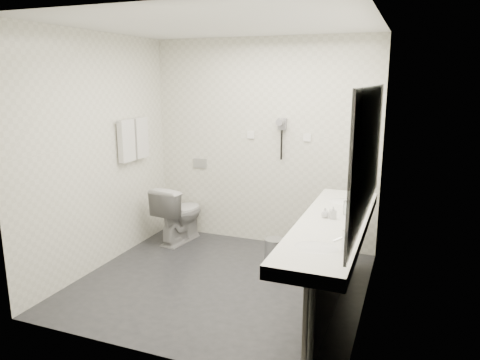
% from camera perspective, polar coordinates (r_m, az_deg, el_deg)
% --- Properties ---
extents(floor, '(2.80, 2.80, 0.00)m').
position_cam_1_polar(floor, '(4.68, -2.44, -12.86)').
color(floor, '#242529').
rests_on(floor, ground).
extents(ceiling, '(2.80, 2.80, 0.00)m').
position_cam_1_polar(ceiling, '(4.25, -2.77, 19.18)').
color(ceiling, white).
rests_on(ceiling, wall_back).
extents(wall_back, '(2.80, 0.00, 2.80)m').
position_cam_1_polar(wall_back, '(5.49, 2.90, 4.65)').
color(wall_back, silver).
rests_on(wall_back, floor).
extents(wall_front, '(2.80, 0.00, 2.80)m').
position_cam_1_polar(wall_front, '(3.17, -12.10, -1.69)').
color(wall_front, silver).
rests_on(wall_front, floor).
extents(wall_left, '(0.00, 2.60, 2.60)m').
position_cam_1_polar(wall_left, '(5.02, -17.42, 3.30)').
color(wall_left, silver).
rests_on(wall_left, floor).
extents(wall_right, '(0.00, 2.60, 2.60)m').
position_cam_1_polar(wall_right, '(3.95, 16.34, 0.92)').
color(wall_right, silver).
rests_on(wall_right, floor).
extents(vanity_counter, '(0.55, 2.20, 0.10)m').
position_cam_1_polar(vanity_counter, '(3.90, 11.61, -5.80)').
color(vanity_counter, white).
rests_on(vanity_counter, floor).
extents(vanity_panel, '(0.03, 2.15, 0.75)m').
position_cam_1_polar(vanity_panel, '(4.06, 11.70, -11.54)').
color(vanity_panel, gray).
rests_on(vanity_panel, floor).
extents(vanity_post_near, '(0.06, 0.06, 0.75)m').
position_cam_1_polar(vanity_post_near, '(3.14, 8.84, -19.11)').
color(vanity_post_near, silver).
rests_on(vanity_post_near, floor).
extents(vanity_post_far, '(0.06, 0.06, 0.75)m').
position_cam_1_polar(vanity_post_far, '(5.01, 14.08, -6.85)').
color(vanity_post_far, silver).
rests_on(vanity_post_far, floor).
extents(mirror, '(0.02, 2.20, 1.05)m').
position_cam_1_polar(mirror, '(3.72, 16.02, 3.36)').
color(mirror, '#B2BCC6').
rests_on(mirror, wall_right).
extents(basin_near, '(0.40, 0.31, 0.05)m').
position_cam_1_polar(basin_near, '(3.29, 9.68, -8.66)').
color(basin_near, white).
rests_on(basin_near, vanity_counter).
extents(basin_far, '(0.40, 0.31, 0.05)m').
position_cam_1_polar(basin_far, '(4.51, 13.06, -2.87)').
color(basin_far, white).
rests_on(basin_far, vanity_counter).
extents(faucet_near, '(0.04, 0.04, 0.15)m').
position_cam_1_polar(faucet_near, '(3.23, 13.15, -7.53)').
color(faucet_near, silver).
rests_on(faucet_near, vanity_counter).
extents(faucet_far, '(0.04, 0.04, 0.15)m').
position_cam_1_polar(faucet_far, '(4.47, 15.59, -1.98)').
color(faucet_far, silver).
rests_on(faucet_far, vanity_counter).
extents(soap_bottle_a, '(0.07, 0.07, 0.11)m').
position_cam_1_polar(soap_bottle_a, '(3.93, 11.72, -4.04)').
color(soap_bottle_a, white).
rests_on(soap_bottle_a, vanity_counter).
extents(soap_bottle_b, '(0.10, 0.10, 0.09)m').
position_cam_1_polar(soap_bottle_b, '(3.96, 10.75, -4.10)').
color(soap_bottle_b, white).
rests_on(soap_bottle_b, vanity_counter).
extents(glass_left, '(0.08, 0.08, 0.12)m').
position_cam_1_polar(glass_left, '(4.07, 13.45, -3.46)').
color(glass_left, silver).
rests_on(glass_left, vanity_counter).
extents(glass_right, '(0.07, 0.07, 0.11)m').
position_cam_1_polar(glass_right, '(4.13, 14.29, -3.34)').
color(glass_right, silver).
rests_on(glass_right, vanity_counter).
extents(toilet, '(0.50, 0.76, 0.73)m').
position_cam_1_polar(toilet, '(5.72, -7.69, -4.21)').
color(toilet, white).
rests_on(toilet, floor).
extents(flush_plate, '(0.18, 0.02, 0.12)m').
position_cam_1_polar(flush_plate, '(5.85, -5.12, 2.14)').
color(flush_plate, '#B2B5BA').
rests_on(flush_plate, wall_back).
extents(pedal_bin, '(0.23, 0.23, 0.31)m').
position_cam_1_polar(pedal_bin, '(4.99, 4.38, -9.29)').
color(pedal_bin, '#B2B5BA').
rests_on(pedal_bin, floor).
extents(bin_lid, '(0.22, 0.22, 0.02)m').
position_cam_1_polar(bin_lid, '(4.93, 4.41, -7.56)').
color(bin_lid, '#B2B5BA').
rests_on(bin_lid, pedal_bin).
extents(towel_rail, '(0.02, 0.62, 0.02)m').
position_cam_1_polar(towel_rail, '(5.39, -13.57, 7.37)').
color(towel_rail, silver).
rests_on(towel_rail, wall_left).
extents(towel_near, '(0.07, 0.24, 0.48)m').
position_cam_1_polar(towel_near, '(5.29, -14.21, 4.84)').
color(towel_near, silver).
rests_on(towel_near, towel_rail).
extents(towel_far, '(0.07, 0.24, 0.48)m').
position_cam_1_polar(towel_far, '(5.52, -12.54, 5.25)').
color(towel_far, silver).
rests_on(towel_far, towel_rail).
extents(dryer_cradle, '(0.10, 0.04, 0.14)m').
position_cam_1_polar(dryer_cradle, '(5.36, 5.38, 7.11)').
color(dryer_cradle, gray).
rests_on(dryer_cradle, wall_back).
extents(dryer_barrel, '(0.08, 0.14, 0.08)m').
position_cam_1_polar(dryer_barrel, '(5.29, 5.18, 7.36)').
color(dryer_barrel, gray).
rests_on(dryer_barrel, dryer_cradle).
extents(dryer_cord, '(0.02, 0.02, 0.35)m').
position_cam_1_polar(dryer_cord, '(5.37, 5.28, 4.44)').
color(dryer_cord, black).
rests_on(dryer_cord, dryer_cradle).
extents(switch_plate_a, '(0.09, 0.02, 0.09)m').
position_cam_1_polar(switch_plate_a, '(5.51, 1.38, 5.75)').
color(switch_plate_a, white).
rests_on(switch_plate_a, wall_back).
extents(switch_plate_b, '(0.09, 0.02, 0.09)m').
position_cam_1_polar(switch_plate_b, '(5.32, 8.52, 5.35)').
color(switch_plate_b, white).
rests_on(switch_plate_b, wall_back).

